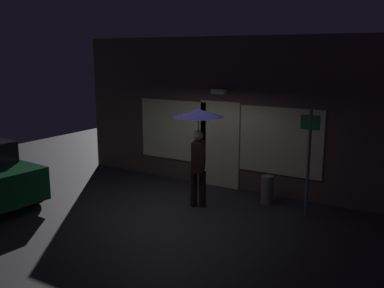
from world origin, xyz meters
TOP-DOWN VIEW (x-y plane):
  - ground_plane at (0.00, 0.00)m, footprint 18.00×18.00m
  - building_facade at (0.00, 2.34)m, footprint 8.44×0.48m
  - person_with_umbrella at (0.32, 0.57)m, footprint 1.10×1.10m
  - street_sign_post at (2.55, 1.29)m, footprint 0.40×0.07m
  - sidewalk_bollard at (1.56, 1.56)m, footprint 0.27×0.27m

SIDE VIEW (x-z plane):
  - ground_plane at x=0.00m, z-range 0.00..0.00m
  - sidewalk_bollard at x=1.56m, z-range 0.00..0.65m
  - street_sign_post at x=2.55m, z-range 0.16..2.41m
  - person_with_umbrella at x=0.32m, z-range 0.59..2.79m
  - building_facade at x=0.00m, z-range -0.02..3.76m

